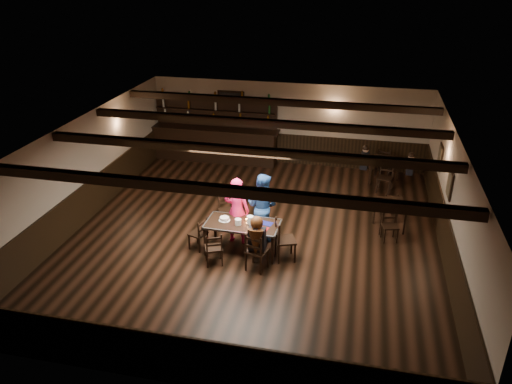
% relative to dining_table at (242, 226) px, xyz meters
% --- Properties ---
extents(ground, '(10.00, 10.00, 0.00)m').
position_rel_dining_table_xyz_m(ground, '(0.10, 0.82, -0.68)').
color(ground, black).
rests_on(ground, ground).
extents(room_shell, '(9.02, 10.02, 2.71)m').
position_rel_dining_table_xyz_m(room_shell, '(0.11, 0.86, 1.06)').
color(room_shell, '#B9AE9A').
rests_on(room_shell, ground).
extents(dining_table, '(1.73, 0.90, 0.75)m').
position_rel_dining_table_xyz_m(dining_table, '(0.00, 0.00, 0.00)').
color(dining_table, black).
rests_on(dining_table, ground).
extents(chair_near_left, '(0.49, 0.48, 0.81)m').
position_rel_dining_table_xyz_m(chair_near_left, '(-0.48, -0.70, -0.21)').
color(chair_near_left, black).
rests_on(chair_near_left, ground).
extents(chair_near_right, '(0.53, 0.51, 0.93)m').
position_rel_dining_table_xyz_m(chair_near_right, '(0.46, -0.73, -0.14)').
color(chair_near_right, black).
rests_on(chair_near_right, ground).
extents(chair_end_left, '(0.46, 0.47, 0.80)m').
position_rel_dining_table_xyz_m(chair_end_left, '(-1.00, -0.11, -0.21)').
color(chair_end_left, black).
rests_on(chair_end_left, ground).
extents(chair_end_right, '(0.57, 0.59, 0.99)m').
position_rel_dining_table_xyz_m(chair_end_right, '(0.94, -0.13, -0.10)').
color(chair_end_right, black).
rests_on(chair_end_right, ground).
extents(chair_far_pushed, '(0.47, 0.46, 0.77)m').
position_rel_dining_table_xyz_m(chair_far_pushed, '(-0.78, 1.28, -0.23)').
color(chair_far_pushed, black).
rests_on(chair_far_pushed, ground).
extents(woman_pink, '(0.64, 0.44, 1.68)m').
position_rel_dining_table_xyz_m(woman_pink, '(-0.24, 0.42, 0.16)').
color(woman_pink, '#F02458').
rests_on(woman_pink, ground).
extents(man_blue, '(0.96, 0.83, 1.68)m').
position_rel_dining_table_xyz_m(man_blue, '(0.30, 0.78, 0.16)').
color(man_blue, navy).
rests_on(man_blue, ground).
extents(seated_person, '(0.37, 0.55, 0.90)m').
position_rel_dining_table_xyz_m(seated_person, '(0.48, -0.67, 0.18)').
color(seated_person, black).
rests_on(seated_person, ground).
extents(cake, '(0.27, 0.27, 0.09)m').
position_rel_dining_table_xyz_m(cake, '(-0.44, 0.04, 0.11)').
color(cake, white).
rests_on(cake, dining_table).
extents(plate_stack_a, '(0.15, 0.15, 0.14)m').
position_rel_dining_table_xyz_m(plate_stack_a, '(-0.08, -0.08, 0.14)').
color(plate_stack_a, white).
rests_on(plate_stack_a, dining_table).
extents(plate_stack_b, '(0.15, 0.15, 0.18)m').
position_rel_dining_table_xyz_m(plate_stack_b, '(0.18, 0.04, 0.16)').
color(plate_stack_b, white).
rests_on(plate_stack_b, dining_table).
extents(tea_light, '(0.06, 0.06, 0.06)m').
position_rel_dining_table_xyz_m(tea_light, '(0.06, 0.14, 0.10)').
color(tea_light, '#A5A8AD').
rests_on(tea_light, dining_table).
extents(salt_shaker, '(0.04, 0.04, 0.09)m').
position_rel_dining_table_xyz_m(salt_shaker, '(0.37, -0.09, 0.12)').
color(salt_shaker, silver).
rests_on(salt_shaker, dining_table).
extents(pepper_shaker, '(0.04, 0.04, 0.09)m').
position_rel_dining_table_xyz_m(pepper_shaker, '(0.47, -0.08, 0.12)').
color(pepper_shaker, '#A5A8AD').
rests_on(pepper_shaker, dining_table).
extents(drink_glass, '(0.08, 0.08, 0.12)m').
position_rel_dining_table_xyz_m(drink_glass, '(0.32, 0.16, 0.13)').
color(drink_glass, silver).
rests_on(drink_glass, dining_table).
extents(menu_red, '(0.30, 0.24, 0.00)m').
position_rel_dining_table_xyz_m(menu_red, '(0.50, -0.14, 0.07)').
color(menu_red, maroon).
rests_on(menu_red, dining_table).
extents(menu_blue, '(0.33, 0.27, 0.00)m').
position_rel_dining_table_xyz_m(menu_blue, '(0.54, 0.11, 0.07)').
color(menu_blue, '#101253').
rests_on(menu_blue, dining_table).
extents(bar_counter, '(4.36, 0.70, 2.20)m').
position_rel_dining_table_xyz_m(bar_counter, '(-2.32, 5.54, 0.05)').
color(bar_counter, black).
rests_on(bar_counter, ground).
extents(back_table_a, '(0.89, 0.89, 0.75)m').
position_rel_dining_table_xyz_m(back_table_a, '(3.37, 1.85, -0.04)').
color(back_table_a, black).
rests_on(back_table_a, ground).
extents(back_table_b, '(1.00, 1.00, 0.75)m').
position_rel_dining_table_xyz_m(back_table_b, '(3.28, 4.79, -0.03)').
color(back_table_b, black).
rests_on(back_table_b, ground).
extents(bg_patron_left, '(0.26, 0.38, 0.74)m').
position_rel_dining_table_xyz_m(bg_patron_left, '(2.66, 4.69, 0.16)').
color(bg_patron_left, black).
rests_on(bg_patron_left, ground).
extents(bg_patron_right, '(0.22, 0.33, 0.67)m').
position_rel_dining_table_xyz_m(bg_patron_right, '(3.98, 4.55, 0.12)').
color(bg_patron_right, black).
rests_on(bg_patron_right, ground).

